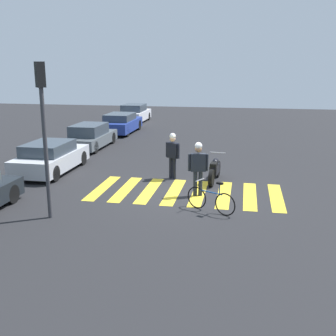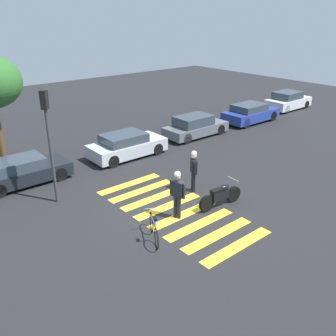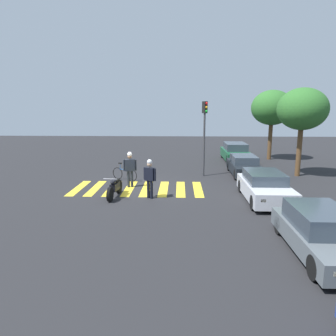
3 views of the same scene
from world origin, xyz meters
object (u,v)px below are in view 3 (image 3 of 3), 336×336
Objects in this scene: officer_on_foot at (130,167)px; car_green_compact at (235,152)px; car_black_suv at (244,166)px; car_silver_sedan at (265,187)px; car_grey_coupe at (321,233)px; leaning_bicycle at (124,174)px; officer_by_motorcycle at (150,176)px; police_motorcycle at (115,188)px; traffic_light_pole at (205,127)px.

officer_on_foot is 11.06m from car_green_compact.
car_black_suv is (5.19, -0.36, -0.09)m from car_green_compact.
car_grey_coupe reaches higher than car_silver_sedan.
car_grey_coupe is at bearing 0.30° from car_black_suv.
car_silver_sedan is (2.14, 6.52, -0.49)m from officer_on_foot.
car_silver_sedan reaches higher than leaning_bicycle.
car_grey_coupe is (8.96, 7.33, 0.23)m from leaning_bicycle.
car_black_suv is 5.46m from car_silver_sedan.
car_green_compact reaches higher than car_silver_sedan.
officer_by_motorcycle reaches higher than car_green_compact.
car_black_suv reaches higher than leaning_bicycle.
car_green_compact is (-6.95, 7.64, 0.29)m from leaning_bicycle.
car_silver_sedan is (10.65, -0.54, -0.05)m from car_green_compact.
car_green_compact reaches higher than car_black_suv.
car_grey_coupe is at bearing 52.55° from police_motorcycle.
car_green_compact is at bearing 144.20° from police_motorcycle.
police_motorcycle is 0.52× the size of car_black_suv.
car_grey_coupe is (5.38, 5.50, -0.46)m from officer_by_motorcycle.
car_silver_sedan is at bearing 62.49° from leaning_bicycle.
traffic_light_pole is at bearing 106.05° from leaning_bicycle.
leaning_bicycle is 7.49m from car_black_suv.
officer_by_motorcycle is at bearing 85.75° from police_motorcycle.
leaning_bicycle is at bearing -76.42° from car_black_suv.
officer_by_motorcycle is 0.44× the size of car_grey_coupe.
car_green_compact is at bearing 151.09° from officer_by_motorcycle.
police_motorcycle is 6.97m from car_silver_sedan.
traffic_light_pole is at bearing 125.27° from officer_on_foot.
car_grey_coupe reaches higher than leaning_bicycle.
police_motorcycle is 0.51× the size of car_silver_sedan.
officer_by_motorcycle is 0.41× the size of traffic_light_pole.
police_motorcycle is at bearing -13.23° from officer_on_foot.
car_grey_coupe reaches higher than police_motorcycle.
police_motorcycle is 7.11m from traffic_light_pole.
police_motorcycle is 2.05m from officer_on_foot.
leaning_bicycle is 4.08m from officer_by_motorcycle.
car_grey_coupe is (15.91, -0.31, -0.06)m from car_green_compact.
leaning_bicycle is 8.01m from car_silver_sedan.
car_green_compact is at bearing 178.89° from car_grey_coupe.
car_black_suv is at bearing 126.12° from police_motorcycle.
car_black_suv is (-3.32, 6.69, -0.53)m from officer_on_foot.
car_green_compact is at bearing 140.34° from officer_on_foot.
officer_on_foot is (-1.89, 0.44, 0.65)m from police_motorcycle.
car_grey_coupe is (7.40, 6.75, -0.49)m from officer_on_foot.
leaning_bicycle is 5.57m from traffic_light_pole.
car_silver_sedan reaches higher than car_black_suv.
car_grey_coupe reaches higher than car_black_suv.
leaning_bicycle is at bearing -159.51° from officer_on_foot.
officer_by_motorcycle is at bearing -28.91° from car_green_compact.
traffic_light_pole is (0.40, -2.57, 2.44)m from car_black_suv.
traffic_light_pole is at bearing -154.68° from car_silver_sedan.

